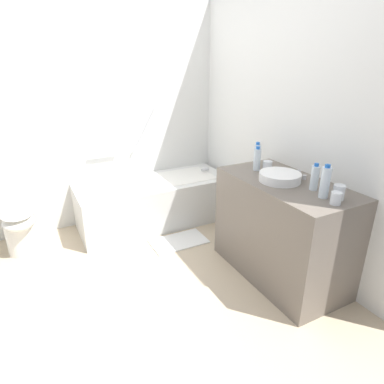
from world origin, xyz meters
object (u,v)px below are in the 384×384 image
(toilet, at_px, (18,221))
(sink_faucet, at_px, (298,174))
(bathtub, at_px, (154,200))
(water_bottle_3, at_px, (325,182))
(water_bottle_1, at_px, (315,178))
(water_bottle_2, at_px, (257,159))
(drinking_glass_0, at_px, (339,192))
(drinking_glass_1, at_px, (267,166))
(drinking_glass_2, at_px, (336,198))
(bath_mat, at_px, (179,241))
(water_bottle_0, at_px, (257,155))
(sink_basin, at_px, (280,177))

(toilet, bearing_deg, sink_faucet, 52.38)
(bathtub, height_order, water_bottle_3, bathtub)
(water_bottle_1, bearing_deg, water_bottle_2, 98.38)
(drinking_glass_0, bearing_deg, drinking_glass_1, 92.36)
(toilet, xyz_separation_m, water_bottle_3, (1.96, -1.82, 0.65))
(drinking_glass_1, relative_size, drinking_glass_2, 1.04)
(bath_mat, bearing_deg, water_bottle_1, -61.69)
(toilet, height_order, water_bottle_1, water_bottle_1)
(water_bottle_2, relative_size, water_bottle_3, 0.87)
(drinking_glass_0, relative_size, drinking_glass_1, 1.18)
(water_bottle_2, distance_m, drinking_glass_0, 0.78)
(toilet, xyz_separation_m, drinking_glass_1, (1.99, -1.18, 0.59))
(sink_faucet, distance_m, water_bottle_0, 0.43)
(sink_faucet, relative_size, drinking_glass_2, 1.81)
(bathtub, bearing_deg, sink_basin, -68.71)
(sink_faucet, xyz_separation_m, water_bottle_2, (-0.18, 0.31, 0.07))
(water_bottle_2, bearing_deg, sink_basin, -92.22)
(drinking_glass_1, bearing_deg, water_bottle_0, 86.60)
(drinking_glass_1, height_order, drinking_glass_2, drinking_glass_1)
(sink_faucet, distance_m, water_bottle_1, 0.28)
(water_bottle_1, height_order, drinking_glass_2, water_bottle_1)
(toilet, height_order, water_bottle_0, water_bottle_0)
(drinking_glass_2, bearing_deg, water_bottle_3, 81.97)
(toilet, bearing_deg, water_bottle_1, 46.56)
(drinking_glass_0, relative_size, bath_mat, 0.18)
(sink_faucet, bearing_deg, water_bottle_2, 120.07)
(bathtub, relative_size, water_bottle_0, 7.73)
(bathtub, xyz_separation_m, drinking_glass_1, (0.62, -1.13, 0.63))
(drinking_glass_2, xyz_separation_m, bath_mat, (-0.52, 1.35, -0.89))
(drinking_glass_0, height_order, bath_mat, drinking_glass_0)
(bath_mat, bearing_deg, drinking_glass_2, -68.91)
(water_bottle_1, bearing_deg, water_bottle_0, 90.67)
(water_bottle_2, bearing_deg, drinking_glass_2, -88.96)
(water_bottle_2, bearing_deg, drinking_glass_0, -82.99)
(sink_basin, bearing_deg, sink_faucet, 0.00)
(bath_mat, bearing_deg, drinking_glass_0, -65.23)
(toilet, distance_m, water_bottle_0, 2.34)
(drinking_glass_0, bearing_deg, water_bottle_1, 93.26)
(bath_mat, bearing_deg, water_bottle_2, -46.33)
(bathtub, relative_size, water_bottle_2, 8.02)
(sink_basin, xyz_separation_m, sink_faucet, (0.19, 0.00, -0.00))
(water_bottle_3, bearing_deg, drinking_glass_1, 86.97)
(sink_basin, xyz_separation_m, drinking_glass_0, (0.11, -0.47, 0.02))
(bathtub, bearing_deg, toilet, 178.17)
(toilet, relative_size, water_bottle_1, 3.16)
(bathtub, xyz_separation_m, bath_mat, (0.04, -0.54, -0.26))
(sink_basin, bearing_deg, toilet, 143.35)
(water_bottle_3, bearing_deg, sink_basin, 96.34)
(drinking_glass_0, bearing_deg, bathtub, 109.26)
(water_bottle_2, height_order, drinking_glass_2, water_bottle_2)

